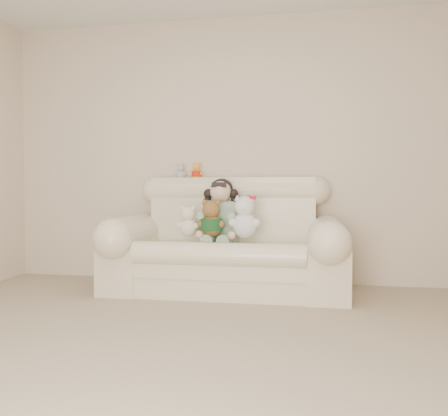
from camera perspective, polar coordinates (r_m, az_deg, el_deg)
floor at (r=2.40m, az=-9.98°, el=-19.91°), size 5.00×5.00×0.00m
wall_back at (r=4.67m, az=0.70°, el=7.04°), size 4.50×0.00×4.50m
sofa at (r=4.17m, az=0.25°, el=-3.18°), size 2.10×0.95×1.03m
seated_child at (r=4.24m, az=-0.40°, el=-0.29°), size 0.41×0.48×0.60m
brown_teddy at (r=4.06m, az=-1.54°, el=-0.86°), size 0.30×0.27×0.38m
white_cat at (r=3.99m, az=2.54°, el=-0.53°), size 0.32×0.27×0.43m
cream_teddy at (r=4.13m, az=-4.37°, el=-1.24°), size 0.22×0.19×0.32m
yellow_mini_bear at (r=4.57m, az=-3.36°, el=4.72°), size 0.14×0.12×0.19m
grey_mini_plush at (r=4.65m, az=-5.30°, el=4.61°), size 0.13×0.11×0.18m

